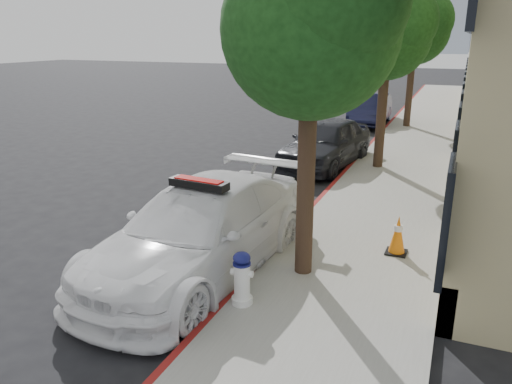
{
  "coord_description": "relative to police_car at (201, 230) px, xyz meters",
  "views": [
    {
      "loc": [
        5.19,
        -9.76,
        4.17
      ],
      "look_at": [
        1.37,
        -0.5,
        1.0
      ],
      "focal_mm": 35.0,
      "sensor_mm": 36.0,
      "label": 1
    }
  ],
  "objects": [
    {
      "name": "ground",
      "position": [
        -1.1,
        2.45,
        -0.82
      ],
      "size": [
        120.0,
        120.0,
        0.0
      ],
      "primitive_type": "plane",
      "color": "black",
      "rests_on": "ground"
    },
    {
      "name": "sidewalk",
      "position": [
        2.5,
        12.45,
        -0.74
      ],
      "size": [
        3.2,
        50.0,
        0.15
      ],
      "primitive_type": "cube",
      "color": "gray",
      "rests_on": "ground"
    },
    {
      "name": "curb_strip",
      "position": [
        0.96,
        12.45,
        -0.74
      ],
      "size": [
        0.12,
        50.0,
        0.15
      ],
      "primitive_type": "cube",
      "color": "maroon",
      "rests_on": "ground"
    },
    {
      "name": "tree_near",
      "position": [
        1.83,
        0.43,
        3.46
      ],
      "size": [
        2.92,
        2.82,
        5.62
      ],
      "color": "black",
      "rests_on": "sidewalk"
    },
    {
      "name": "tree_mid",
      "position": [
        1.83,
        8.43,
        3.34
      ],
      "size": [
        2.77,
        2.64,
        5.43
      ],
      "color": "black",
      "rests_on": "sidewalk"
    },
    {
      "name": "tree_far",
      "position": [
        1.83,
        16.43,
        3.57
      ],
      "size": [
        3.1,
        3.0,
        5.81
      ],
      "color": "black",
      "rests_on": "sidewalk"
    },
    {
      "name": "police_car",
      "position": [
        0.0,
        0.0,
        0.0
      ],
      "size": [
        2.77,
        5.79,
        1.78
      ],
      "rotation": [
        0.0,
        0.0,
        -0.09
      ],
      "color": "white",
      "rests_on": "ground"
    },
    {
      "name": "parked_car_mid",
      "position": [
        0.1,
        8.37,
        -0.02
      ],
      "size": [
        2.46,
        4.89,
        1.6
      ],
      "primitive_type": "imported",
      "rotation": [
        0.0,
        0.0,
        -0.13
      ],
      "color": "#212229",
      "rests_on": "ground"
    },
    {
      "name": "parked_car_far",
      "position": [
        0.01,
        17.06,
        -0.09
      ],
      "size": [
        1.62,
        4.43,
        1.45
      ],
      "primitive_type": "imported",
      "rotation": [
        0.0,
        0.0,
        0.02
      ],
      "color": "#151736",
      "rests_on": "ground"
    },
    {
      "name": "fire_hydrant",
      "position": [
        1.25,
        -0.99,
        -0.24
      ],
      "size": [
        0.36,
        0.33,
        0.87
      ],
      "rotation": [
        0.0,
        0.0,
        0.11
      ],
      "color": "white",
      "rests_on": "sidewalk"
    },
    {
      "name": "traffic_cone",
      "position": [
        3.24,
        1.86,
        -0.29
      ],
      "size": [
        0.4,
        0.4,
        0.76
      ],
      "rotation": [
        0.0,
        0.0,
        -0.02
      ],
      "color": "black",
      "rests_on": "sidewalk"
    }
  ]
}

